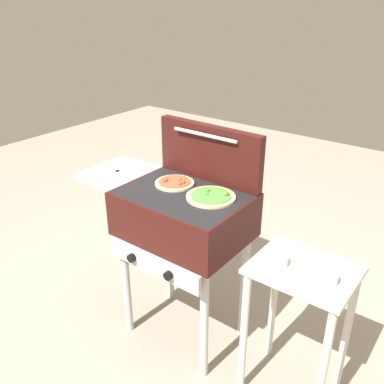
# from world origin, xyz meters

# --- Properties ---
(ground_plane) EXTENTS (8.00, 8.00, 0.00)m
(ground_plane) POSITION_xyz_m (0.00, 0.00, 0.00)
(ground_plane) COLOR gray
(grill) EXTENTS (0.96, 0.53, 0.90)m
(grill) POSITION_xyz_m (-0.01, -0.00, 0.76)
(grill) COLOR #38110F
(grill) RESTS_ON ground_plane
(grill_lid_open) EXTENTS (0.63, 0.09, 0.30)m
(grill_lid_open) POSITION_xyz_m (0.00, 0.21, 1.05)
(grill_lid_open) COLOR #38110F
(grill_lid_open) RESTS_ON grill
(pizza_veggie) EXTENTS (0.24, 0.24, 0.04)m
(pizza_veggie) POSITION_xyz_m (0.14, 0.04, 0.91)
(pizza_veggie) COLOR #E0C17F
(pizza_veggie) RESTS_ON grill
(pizza_pepperoni) EXTENTS (0.21, 0.21, 0.04)m
(pizza_pepperoni) POSITION_xyz_m (-0.11, 0.05, 0.91)
(pizza_pepperoni) COLOR beige
(pizza_pepperoni) RESTS_ON grill
(prep_table) EXTENTS (0.44, 0.36, 0.73)m
(prep_table) POSITION_xyz_m (0.66, 0.00, 0.52)
(prep_table) COLOR beige
(prep_table) RESTS_ON ground_plane
(topping_bowl_near) EXTENTS (0.09, 0.09, 0.04)m
(topping_bowl_near) POSITION_xyz_m (0.55, -0.05, 0.75)
(topping_bowl_near) COLOR silver
(topping_bowl_near) RESTS_ON prep_table
(topping_bowl_far) EXTENTS (0.12, 0.12, 0.04)m
(topping_bowl_far) POSITION_xyz_m (0.76, -0.04, 0.75)
(topping_bowl_far) COLOR silver
(topping_bowl_far) RESTS_ON prep_table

